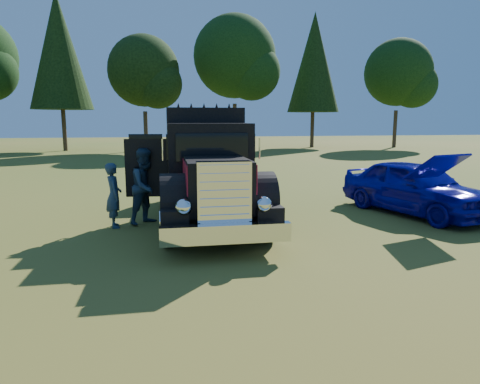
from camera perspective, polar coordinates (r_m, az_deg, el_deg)
name	(u,v)px	position (r m, az deg, el deg)	size (l,w,h in m)	color
ground	(274,238)	(9.92, 4.60, -6.12)	(120.00, 120.00, 0.00)	#3D5C1B
treeline	(64,55)	(37.24, -22.41, 16.52)	(57.80, 24.04, 13.33)	#2D2116
diamond_t_truck	(208,174)	(11.25, -4.32, 2.41)	(3.38, 7.16, 3.00)	black
hotrod_coupe	(415,187)	(13.23, 22.30, 0.61)	(3.08, 4.88, 1.89)	#062A96
spectator_near	(114,195)	(11.16, -16.47, -0.43)	(0.59, 0.39, 1.63)	#1A283D
spectator_far	(146,186)	(11.32, -12.39, 0.75)	(0.96, 0.75, 1.97)	#1C1E43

